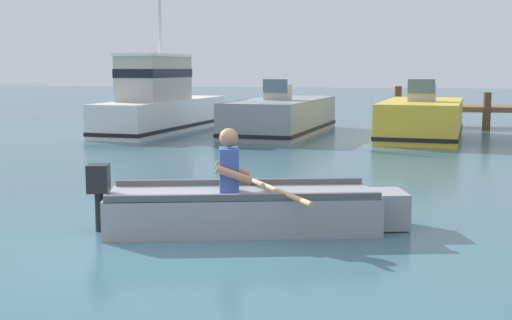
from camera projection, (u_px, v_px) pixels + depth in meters
ground_plane at (173, 249)px, 7.27m from camera, size 120.00×120.00×0.00m
rowboat_with_person at (248, 208)px, 8.13m from camera, size 3.68×1.89×1.19m
moored_boat_white at (161, 103)px, 20.50m from camera, size 2.15×6.61×4.81m
moored_boat_grey at (282, 117)px, 19.84m from camera, size 2.58×5.79×1.57m
moored_boat_yellow at (422, 120)px, 18.62m from camera, size 2.49×5.00×1.59m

